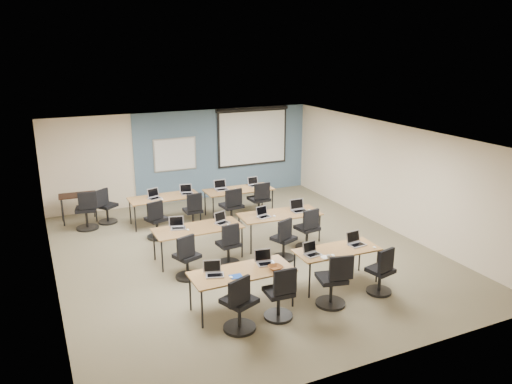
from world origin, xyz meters
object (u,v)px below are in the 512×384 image
training_table_back_left (165,198)px  task_chair_8 (157,223)px  laptop_3 (356,242)px  laptop_6 (263,214)px  spare_chair_b (87,213)px  whiteboard (175,154)px  laptop_8 (154,196)px  laptop_10 (221,187)px  task_chair_9 (193,213)px  task_chair_6 (284,243)px  task_chair_3 (381,275)px  task_chair_1 (280,297)px  laptop_2 (312,252)px  task_chair_7 (308,232)px  task_chair_0 (239,308)px  training_table_mid_right (280,215)px  training_table_front_right (337,252)px  laptop_1 (265,260)px  training_table_front_left (242,273)px  utility_table (78,198)px  laptop_0 (214,272)px  projector_screen (253,134)px  task_chair_2 (333,284)px  training_table_back_right (239,191)px  laptop_7 (299,208)px  task_chair_5 (229,248)px  laptop_5 (221,220)px  task_chair_11 (260,203)px  laptop_4 (177,225)px  task_chair_4 (187,260)px  task_chair_10 (232,210)px  laptop_9 (187,191)px  laptop_11 (254,184)px  training_table_mid_left (198,229)px

training_table_back_left → task_chair_8: task_chair_8 is taller
laptop_3 → laptop_6: laptop_3 is taller
spare_chair_b → whiteboard: bearing=36.7°
laptop_8 → laptop_10: size_ratio=0.96×
task_chair_9 → task_chair_6: bearing=-68.6°
task_chair_3 → laptop_8: size_ratio=2.93×
task_chair_1 → laptop_2: (1.04, 0.71, 0.38)m
task_chair_7 → task_chair_9: 3.11m
task_chair_0 → training_table_mid_right: bearing=30.8°
training_table_front_right → laptop_1: laptop_1 is taller
training_table_front_left → training_table_mid_right: size_ratio=0.96×
training_table_mid_right → task_chair_3: (0.56, -3.08, -0.29)m
whiteboard → utility_table: size_ratio=1.36×
laptop_0 → task_chair_9: (0.98, 4.20, -0.39)m
training_table_front_left → training_table_back_left: same height
laptop_6 → spare_chair_b: bearing=128.8°
laptop_6 → task_chair_9: bearing=108.7°
whiteboard → laptop_1: 6.56m
projector_screen → task_chair_0: size_ratio=2.34×
training_table_front_right → task_chair_2: 0.94m
training_table_front_right → laptop_3: laptop_3 is taller
training_table_front_right → training_table_back_right: size_ratio=0.89×
laptop_6 → laptop_2: bearing=-104.9°
task_chair_6 → laptop_10: 3.43m
laptop_0 → laptop_7: size_ratio=0.87×
task_chair_5 → laptop_6: bearing=23.7°
training_table_front_left → task_chair_8: 4.00m
training_table_back_right → task_chair_2: 5.40m
laptop_5 → task_chair_6: 1.48m
task_chair_3 → task_chair_5: bearing=118.7°
laptop_7 → task_chair_11: task_chair_11 is taller
laptop_0 → laptop_5: 2.62m
laptop_4 → laptop_6: size_ratio=1.05×
laptop_10 → task_chair_2: bearing=-88.5°
task_chair_8 → laptop_0: bearing=-108.1°
task_chair_4 → task_chair_10: 3.14m
training_table_front_left → laptop_1: laptop_1 is taller
task_chair_7 → task_chair_9: (-1.96, 2.42, -0.02)m
task_chair_10 → laptop_9: bearing=126.0°
task_chair_1 → task_chair_2: (1.08, -0.00, 0.02)m
laptop_1 → task_chair_7: bearing=50.7°
task_chair_2 → laptop_2: bearing=105.5°
training_table_mid_right → task_chair_3: task_chair_3 is taller
task_chair_3 → task_chair_7: 2.46m
laptop_11 → spare_chair_b: size_ratio=0.30×
laptop_0 → utility_table: 6.19m
training_table_mid_left → laptop_0: laptop_0 is taller
whiteboard → projector_screen: bearing=-0.5°
task_chair_7 → utility_table: task_chair_7 is taller
task_chair_7 → laptop_8: 4.17m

